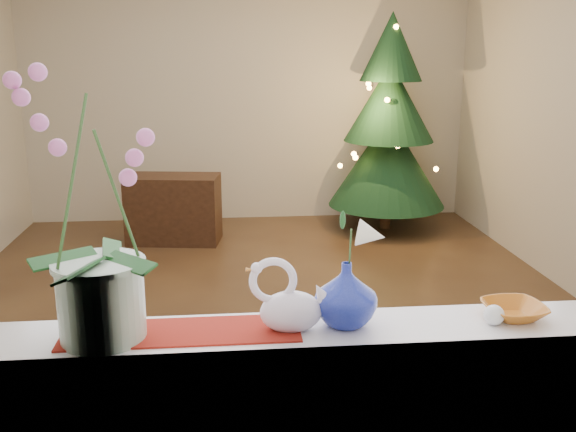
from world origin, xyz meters
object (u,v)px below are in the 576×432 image
object	(u,v)px
xmas_tree	(389,124)
side_table	(174,209)
blue_vase	(346,289)
swan	(291,296)
amber_dish	(514,312)
orchid_pot	(94,208)
paperweight	(494,315)

from	to	relation	value
xmas_tree	side_table	size ratio (longest dim) A/B	2.51
blue_vase	xmas_tree	world-z (taller)	xmas_tree
swan	amber_dish	distance (m)	0.71
swan	amber_dish	size ratio (longest dim) A/B	1.59
orchid_pot	paperweight	size ratio (longest dim) A/B	12.34
xmas_tree	side_table	world-z (taller)	xmas_tree
orchid_pot	xmas_tree	xyz separation A→B (m)	(1.94, 4.33, -0.27)
swan	orchid_pot	bearing A→B (deg)	-165.23
swan	paperweight	world-z (taller)	swan
swan	blue_vase	distance (m)	0.17
blue_vase	paperweight	size ratio (longest dim) A/B	3.61
blue_vase	xmas_tree	distance (m)	4.48
swan	side_table	world-z (taller)	swan
blue_vase	amber_dish	bearing A→B (deg)	-0.09
orchid_pot	paperweight	bearing A→B (deg)	-0.85
blue_vase	amber_dish	distance (m)	0.54
paperweight	blue_vase	bearing A→B (deg)	174.36
swan	paperweight	distance (m)	0.62
orchid_pot	blue_vase	distance (m)	0.77
side_table	orchid_pot	bearing A→B (deg)	-79.92
amber_dish	side_table	distance (m)	4.31
blue_vase	amber_dish	world-z (taller)	blue_vase
orchid_pot	amber_dish	bearing A→B (deg)	1.20
orchid_pot	side_table	bearing A→B (deg)	91.85
swan	paperweight	xyz separation A→B (m)	(0.62, -0.02, -0.08)
blue_vase	paperweight	bearing A→B (deg)	-5.64
paperweight	side_table	xyz separation A→B (m)	(-1.30, 4.08, -0.64)
paperweight	amber_dish	bearing A→B (deg)	27.42
orchid_pot	amber_dish	distance (m)	1.30
paperweight	amber_dish	distance (m)	0.10
amber_dish	side_table	world-z (taller)	amber_dish
orchid_pot	amber_dish	world-z (taller)	orchid_pot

